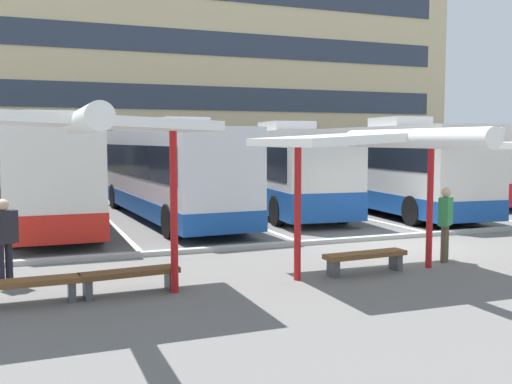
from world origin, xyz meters
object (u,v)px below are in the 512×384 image
(waiting_shelter_0, at_px, (77,126))
(waiting_shelter_1, at_px, (375,140))
(bench_2, at_px, (365,257))
(waiting_passenger_1, at_px, (4,236))
(coach_bus_0, at_px, (50,173))
(coach_bus_3, at_px, (379,167))
(bench_0, at_px, (25,286))
(bench_1, at_px, (130,276))
(coach_bus_4, at_px, (438,166))
(coach_bus_2, at_px, (274,171))
(coach_bus_1, at_px, (168,173))
(waiting_passenger_0, at_px, (445,219))

(waiting_shelter_0, bearing_deg, waiting_shelter_1, 0.49)
(bench_2, relative_size, waiting_passenger_1, 1.12)
(coach_bus_0, distance_m, coach_bus_3, 12.63)
(waiting_shelter_1, bearing_deg, coach_bus_0, 119.41)
(waiting_shelter_0, bearing_deg, waiting_passenger_1, 124.26)
(bench_0, relative_size, bench_1, 0.99)
(coach_bus_4, bearing_deg, waiting_shelter_1, -132.76)
(coach_bus_2, bearing_deg, waiting_shelter_0, -126.87)
(waiting_shelter_0, bearing_deg, coach_bus_1, 69.51)
(coach_bus_0, distance_m, bench_1, 10.25)
(coach_bus_2, distance_m, coach_bus_4, 8.98)
(bench_0, bearing_deg, coach_bus_3, 36.17)
(coach_bus_1, distance_m, bench_1, 10.52)
(bench_0, xyz_separation_m, waiting_passenger_1, (-0.35, 1.50, 0.66))
(coach_bus_3, xyz_separation_m, bench_0, (-13.44, -9.83, -1.39))
(coach_bus_0, relative_size, coach_bus_1, 1.01)
(waiting_shelter_0, xyz_separation_m, waiting_passenger_0, (8.18, 0.68, -2.04))
(coach_bus_2, relative_size, bench_2, 5.73)
(coach_bus_4, bearing_deg, coach_bus_0, -174.15)
(coach_bus_1, distance_m, waiting_passenger_1, 10.06)
(coach_bus_3, bearing_deg, waiting_passenger_0, -114.69)
(coach_bus_3, distance_m, bench_2, 11.96)
(coach_bus_2, distance_m, bench_2, 11.09)
(waiting_shelter_0, distance_m, waiting_passenger_1, 3.04)
(bench_1, bearing_deg, coach_bus_4, 36.06)
(waiting_shelter_0, xyz_separation_m, bench_0, (-0.90, 0.35, -2.72))
(coach_bus_3, distance_m, waiting_passenger_1, 16.14)
(coach_bus_4, distance_m, bench_0, 21.76)
(coach_bus_3, relative_size, waiting_shelter_1, 2.39)
(coach_bus_1, relative_size, bench_2, 6.07)
(waiting_shelter_1, xyz_separation_m, waiting_passenger_0, (2.33, 0.63, -1.80))
(bench_0, height_order, waiting_shelter_1, waiting_shelter_1)
(coach_bus_0, xyz_separation_m, waiting_passenger_1, (-1.18, -8.73, -0.73))
(coach_bus_2, bearing_deg, coach_bus_1, -171.70)
(coach_bus_4, bearing_deg, bench_0, -146.49)
(bench_1, relative_size, waiting_passenger_1, 1.09)
(waiting_shelter_0, bearing_deg, coach_bus_0, 90.43)
(coach_bus_0, relative_size, bench_1, 6.32)
(coach_bus_3, relative_size, bench_1, 6.65)
(bench_1, height_order, waiting_passenger_1, waiting_passenger_1)
(coach_bus_2, relative_size, waiting_shelter_1, 2.12)
(coach_bus_4, bearing_deg, bench_1, -143.94)
(waiting_shelter_0, distance_m, bench_2, 6.46)
(waiting_passenger_0, bearing_deg, bench_0, -177.88)
(bench_2, distance_m, waiting_passenger_1, 7.29)
(coach_bus_0, height_order, bench_0, coach_bus_0)
(coach_bus_2, distance_m, bench_1, 13.03)
(coach_bus_0, bearing_deg, coach_bus_3, -1.79)
(coach_bus_3, distance_m, coach_bus_4, 5.15)
(coach_bus_2, relative_size, waiting_shelter_0, 2.17)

